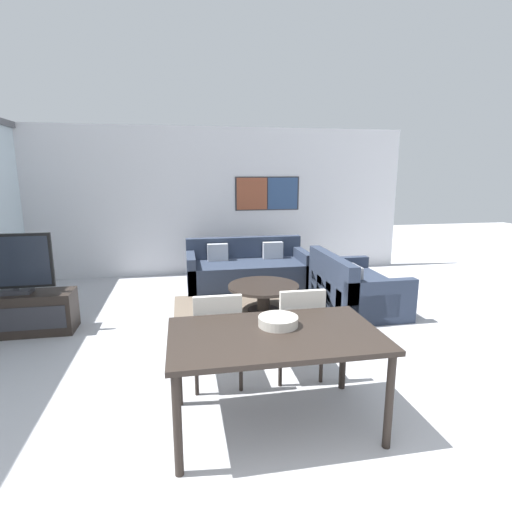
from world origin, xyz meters
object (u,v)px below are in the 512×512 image
(sofa_side, at_px, (352,290))
(dining_chair_centre, at_px, (298,327))
(coffee_table, at_px, (263,292))
(sofa_main, at_px, (247,269))
(dining_table, at_px, (275,342))
(television, at_px, (13,265))
(dining_chair_left, at_px, (217,334))
(fruit_bowl, at_px, (278,321))
(tv_console, at_px, (19,314))

(sofa_side, height_order, dining_chair_centre, dining_chair_centre)
(sofa_side, distance_m, coffee_table, 1.32)
(sofa_main, bearing_deg, dining_table, -96.29)
(television, relative_size, sofa_main, 0.43)
(dining_chair_left, distance_m, dining_chair_centre, 0.77)
(sofa_main, height_order, coffee_table, sofa_main)
(sofa_main, distance_m, dining_table, 4.09)
(television, distance_m, dining_chair_left, 2.88)
(sofa_side, height_order, dining_table, sofa_side)
(dining_table, bearing_deg, dining_chair_centre, 60.22)
(sofa_main, height_order, dining_table, sofa_main)
(fruit_bowl, bearing_deg, television, 140.87)
(tv_console, distance_m, sofa_side, 4.45)
(sofa_main, relative_size, dining_chair_left, 2.29)
(tv_console, height_order, coffee_table, tv_console)
(dining_chair_centre, xyz_separation_m, fruit_bowl, (-0.33, -0.54, 0.30))
(dining_table, relative_size, dining_chair_centre, 1.74)
(sofa_side, distance_m, dining_chair_left, 2.86)
(television, relative_size, coffee_table, 0.90)
(sofa_side, relative_size, dining_chair_left, 1.70)
(sofa_side, bearing_deg, dining_chair_left, 130.98)
(fruit_bowl, bearing_deg, coffee_table, 80.97)
(television, xyz_separation_m, dining_chair_left, (2.30, -1.70, -0.35))
(sofa_main, relative_size, dining_table, 1.31)
(coffee_table, xyz_separation_m, dining_table, (-0.45, -2.59, 0.40))
(tv_console, bearing_deg, coffee_table, 4.10)
(tv_console, distance_m, coffee_table, 3.14)
(tv_console, bearing_deg, television, 90.00)
(sofa_main, xyz_separation_m, coffee_table, (0.00, -1.46, 0.03))
(dining_chair_left, height_order, dining_chair_centre, same)
(coffee_table, height_order, dining_chair_left, dining_chair_left)
(dining_table, distance_m, fruit_bowl, 0.19)
(tv_console, height_order, sofa_side, sofa_side)
(coffee_table, bearing_deg, tv_console, -175.90)
(dining_table, height_order, fruit_bowl, fruit_bowl)
(television, bearing_deg, dining_table, -41.34)
(sofa_main, bearing_deg, dining_chair_left, -103.83)
(sofa_main, relative_size, fruit_bowl, 6.65)
(tv_console, distance_m, dining_chair_left, 2.87)
(television, height_order, sofa_main, television)
(sofa_main, height_order, dining_chair_left, dining_chair_left)
(fruit_bowl, bearing_deg, sofa_side, 54.54)
(tv_console, bearing_deg, dining_chair_left, -36.45)
(television, height_order, dining_chair_centre, television)
(coffee_table, distance_m, fruit_bowl, 2.54)
(sofa_main, distance_m, sofa_side, 2.01)
(sofa_main, distance_m, coffee_table, 1.46)
(television, height_order, fruit_bowl, television)
(sofa_main, relative_size, coffee_table, 2.08)
(tv_console, relative_size, coffee_table, 1.29)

